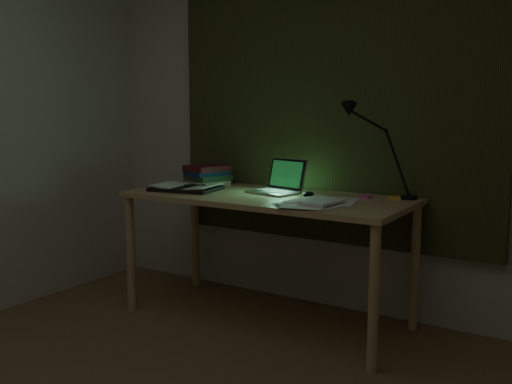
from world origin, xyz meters
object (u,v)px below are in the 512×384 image
book_stack (208,175)px  loose_papers (315,202)px  desk (266,258)px  desk_lamp (411,153)px  open_textbook (186,188)px  laptop (273,176)px

book_stack → loose_papers: (0.97, -0.31, -0.06)m
desk → desk_lamp: desk_lamp is taller
open_textbook → book_stack: (-0.04, 0.28, 0.05)m
desk → book_stack: 0.76m
laptop → desk_lamp: (0.78, 0.22, 0.16)m
open_textbook → book_stack: size_ratio=1.55×
desk → book_stack: (-0.58, 0.18, 0.46)m
open_textbook → desk: bearing=1.3°
desk → open_textbook: bearing=-169.2°
laptop → desk_lamp: desk_lamp is taller
desk → open_textbook: (-0.54, -0.10, 0.41)m
laptop → loose_papers: laptop is taller
laptop → desk_lamp: 0.83m
loose_papers → desk_lamp: (0.39, 0.43, 0.25)m
open_textbook → loose_papers: (0.93, -0.03, -0.01)m
open_textbook → loose_papers: size_ratio=1.05×
desk → desk_lamp: 1.06m
desk → laptop: 0.51m
book_stack → loose_papers: 1.02m
open_textbook → desk_lamp: size_ratio=0.77×
laptop → desk_lamp: bearing=29.8°
open_textbook → laptop: bearing=9.2°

